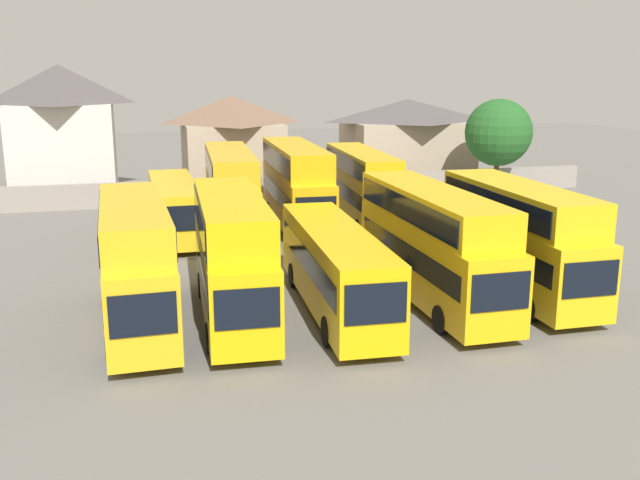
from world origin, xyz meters
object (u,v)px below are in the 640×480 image
bus_7 (231,186)px  tree_left_of_lot (498,133)px  bus_9 (362,183)px  bus_5 (518,234)px  bus_4 (432,239)px  bus_6 (174,205)px  house_terrace_left (63,129)px  house_terrace_right (407,140)px  bus_2 (232,251)px  house_terrace_centre (232,142)px  bus_1 (136,258)px  bus_3 (335,265)px  bus_8 (296,182)px

bus_7 → tree_left_of_lot: size_ratio=1.60×
bus_9 → bus_5: bearing=11.0°
bus_9 → bus_4: bearing=-3.6°
bus_7 → bus_9: (8.38, -0.17, -0.13)m
bus_6 → house_terrace_left: size_ratio=1.06×
bus_5 → house_terrace_right: 32.71m
bus_5 → bus_7: size_ratio=0.88×
bus_6 → bus_7: (3.48, 0.91, 0.87)m
bus_6 → bus_7: bus_7 is taller
bus_2 → tree_left_of_lot: bearing=137.1°
bus_6 → house_terrace_centre: (5.69, 16.78, 1.97)m
bus_4 → bus_7: bus_7 is taller
bus_5 → bus_6: 20.56m
bus_1 → house_terrace_centre: house_terrace_centre is taller
bus_3 → bus_4: bearing=96.2°
bus_8 → house_terrace_centre: bearing=-171.5°
bus_2 → house_terrace_left: bearing=-162.0°
house_terrace_right → bus_8: bearing=-129.6°
bus_8 → bus_9: bus_8 is taller
bus_5 → bus_8: size_ratio=0.91×
bus_6 → house_terrace_right: bearing=127.9°
bus_2 → bus_6: bus_2 is taller
house_terrace_left → house_terrace_right: bearing=-0.1°
bus_2 → bus_9: (10.44, 15.93, -0.16)m
bus_6 → tree_left_of_lot: size_ratio=1.43×
bus_9 → house_terrace_left: size_ratio=1.15×
bus_1 → bus_7: bearing=158.5°
bus_5 → bus_6: size_ratio=0.99×
bus_5 → house_terrace_left: bearing=-146.0°
tree_left_of_lot → bus_7: bearing=-161.1°
bus_1 → bus_7: (5.75, 16.02, 0.02)m
bus_7 → tree_left_of_lot: bearing=112.3°
tree_left_of_lot → house_terrace_left: bearing=165.4°
bus_7 → house_terrace_left: bearing=-142.3°
bus_2 → house_terrace_right: size_ratio=0.98×
house_terrace_centre → bus_9: bearing=-68.9°
tree_left_of_lot → bus_5: bearing=-115.8°
tree_left_of_lot → bus_4: bearing=-123.3°
bus_8 → bus_7: bearing=-94.1°
bus_2 → bus_8: 16.80m
bus_2 → house_terrace_centre: size_ratio=1.27×
bus_3 → bus_5: (8.41, 0.24, 0.78)m
house_terrace_left → tree_left_of_lot: house_terrace_left is taller
bus_2 → tree_left_of_lot: size_ratio=1.42×
bus_8 → house_terrace_left: bearing=-135.7°
bus_2 → bus_5: bus_2 is taller
bus_6 → house_terrace_centre: size_ratio=1.28×
bus_6 → bus_8: (7.50, 0.47, 1.02)m
bus_8 → house_terrace_centre: house_terrace_centre is taller
bus_2 → bus_5: size_ratio=1.00×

